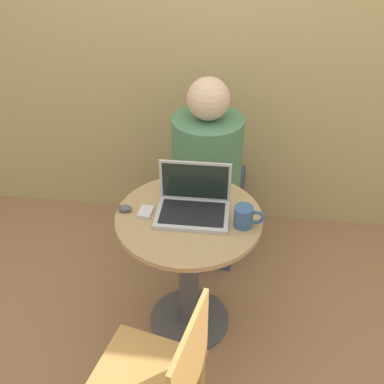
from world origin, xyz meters
name	(u,v)px	position (x,y,z in m)	size (l,w,h in m)	color
ground_plane	(189,320)	(0.00, 0.00, 0.00)	(12.00, 12.00, 0.00)	#9E704C
back_wall	(211,32)	(0.00, 1.03, 1.30)	(7.00, 0.05, 2.60)	tan
round_table	(189,255)	(0.00, 0.00, 0.50)	(0.69, 0.69, 0.75)	#4C4C51
laptop	(193,204)	(0.02, 0.03, 0.80)	(0.34, 0.23, 0.23)	#B7B7BC
cell_phone	(146,212)	(-0.20, -0.01, 0.76)	(0.07, 0.09, 0.02)	silver
computer_mouse	(125,208)	(-0.30, 0.00, 0.77)	(0.07, 0.05, 0.03)	#4C4C51
coffee_cup	(244,217)	(0.26, -0.04, 0.80)	(0.14, 0.09, 0.10)	#335684
chair_empty	(158,384)	(-0.03, -0.67, 0.45)	(0.48, 0.48, 0.84)	tan
person_seated	(209,185)	(0.04, 0.63, 0.49)	(0.43, 0.63, 1.20)	#3D4766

